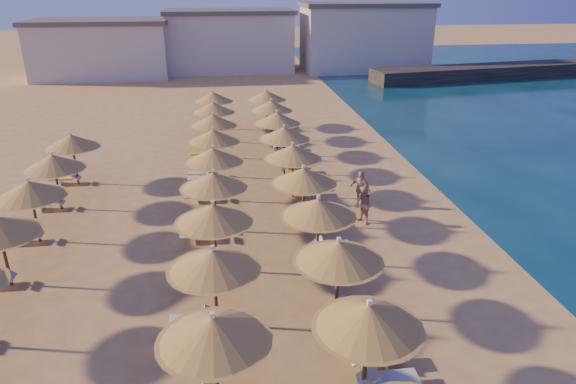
{
  "coord_description": "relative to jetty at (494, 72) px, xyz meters",
  "views": [
    {
      "loc": [
        -1.67,
        -18.36,
        10.68
      ],
      "look_at": [
        1.35,
        4.0,
        1.3
      ],
      "focal_mm": 32.0,
      "sensor_mm": 36.0,
      "label": 1
    }
  ],
  "objects": [
    {
      "name": "parasol_row_inland",
      "position": [
        -40.08,
        -37.14,
        1.69
      ],
      "size": [
        3.02,
        20.55,
        3.0
      ],
      "color": "brown",
      "rests_on": "ground"
    },
    {
      "name": "jetty",
      "position": [
        0.0,
        0.0,
        0.0
      ],
      "size": [
        30.26,
        8.18,
        1.5
      ],
      "primitive_type": "cube",
      "rotation": [
        0.0,
        0.0,
        0.14
      ],
      "color": "black",
      "rests_on": "ground"
    },
    {
      "name": "ground",
      "position": [
        -30.27,
        -38.33,
        -0.75
      ],
      "size": [
        220.0,
        220.0,
        0.0
      ],
      "primitive_type": "plane",
      "color": "tan",
      "rests_on": "ground"
    },
    {
      "name": "parasol_row_east",
      "position": [
        -28.35,
        -35.38,
        1.69
      ],
      "size": [
        3.02,
        38.08,
        3.0
      ],
      "color": "brown",
      "rests_on": "ground"
    },
    {
      "name": "hotel_blocks",
      "position": [
        -28.5,
        8.17,
        2.95
      ],
      "size": [
        47.07,
        11.29,
        8.1
      ],
      "color": "beige",
      "rests_on": "ground"
    },
    {
      "name": "loungers",
      "position": [
        -31.96,
        -35.68,
        -0.41
      ],
      "size": [
        14.86,
        36.54,
        0.66
      ],
      "color": "silver",
      "rests_on": "ground"
    },
    {
      "name": "beachgoer_c",
      "position": [
        -25.14,
        -33.52,
        0.19
      ],
      "size": [
        1.11,
        1.1,
        1.88
      ],
      "primitive_type": "imported",
      "rotation": [
        0.0,
        0.0,
        -0.77
      ],
      "color": "tan",
      "rests_on": "ground"
    },
    {
      "name": "parasol_row_west",
      "position": [
        -32.39,
        -35.38,
        1.69
      ],
      "size": [
        3.02,
        38.08,
        3.0
      ],
      "color": "brown",
      "rests_on": "ground"
    },
    {
      "name": "beachgoer_b",
      "position": [
        -25.5,
        -35.52,
        0.18
      ],
      "size": [
        1.05,
        1.13,
        1.85
      ],
      "primitive_type": "imported",
      "rotation": [
        0.0,
        0.0,
        -1.07
      ],
      "color": "tan",
      "rests_on": "ground"
    }
  ]
}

